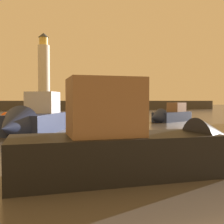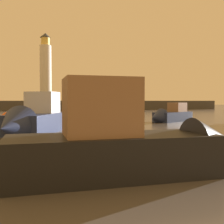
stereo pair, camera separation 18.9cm
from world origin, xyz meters
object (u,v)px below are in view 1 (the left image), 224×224
object	(u,v)px
motorboat_2	(145,145)
mooring_buoy	(6,117)
motorboat_3	(32,121)
lighthouse	(44,69)
motorboat_1	(169,115)

from	to	relation	value
motorboat_2	mooring_buoy	distance (m)	23.28
motorboat_2	motorboat_3	distance (m)	12.05
motorboat_3	lighthouse	bearing A→B (deg)	88.56
motorboat_3	mooring_buoy	world-z (taller)	motorboat_3
motorboat_2	mooring_buoy	bearing A→B (deg)	106.49
lighthouse	motorboat_3	xyz separation A→B (m)	(-1.26, -49.94, -9.12)
motorboat_1	motorboat_2	bearing A→B (deg)	-117.75
motorboat_1	mooring_buoy	bearing A→B (deg)	170.01
motorboat_1	motorboat_3	distance (m)	15.95
motorboat_1	motorboat_2	distance (m)	21.88
motorboat_1	motorboat_2	size ratio (longest dim) A/B	0.85
lighthouse	motorboat_3	bearing A→B (deg)	-91.44
motorboat_1	mooring_buoy	distance (m)	17.05
lighthouse	motorboat_2	bearing A→B (deg)	-87.74
lighthouse	motorboat_2	distance (m)	62.14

